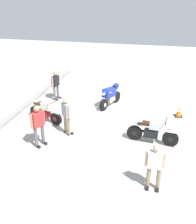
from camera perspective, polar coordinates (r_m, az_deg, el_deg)
ground_plane at (r=12.76m, az=2.32°, el=-1.17°), size 40.00×40.00×0.00m
curb_edge at (r=14.27m, az=-16.09°, el=1.06°), size 14.00×0.30×0.15m
motorcycle_cream_vintage at (r=12.48m, az=-11.59°, el=0.14°), size 0.97×1.88×1.07m
motorcycle_blue_sportbike at (r=13.85m, az=2.69°, el=3.66°), size 1.91×0.90×1.14m
motorcycle_silver_cruiser at (r=10.65m, az=11.86°, el=-4.19°), size 0.70×2.09×1.09m
person_in_gray_shirt at (r=10.96m, az=-6.98°, el=-0.41°), size 0.54×0.55×1.67m
person_in_red_shirt at (r=10.29m, az=-13.09°, el=-2.44°), size 0.63×0.48×1.72m
person_in_white_shirt at (r=8.12m, az=12.43°, el=-11.29°), size 0.31×0.62×1.58m
person_in_black_shirt at (r=14.86m, az=-9.33°, el=6.16°), size 0.64×0.39×1.62m
traffic_cone at (r=13.35m, az=17.44°, el=0.08°), size 0.36×0.36×0.53m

